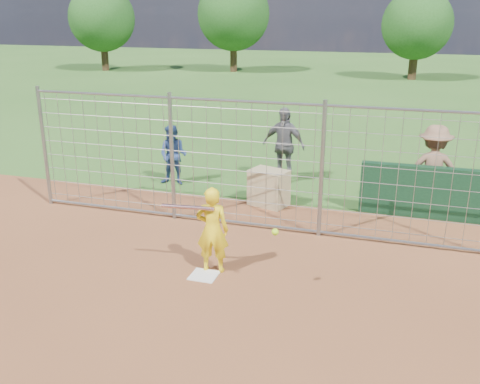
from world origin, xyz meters
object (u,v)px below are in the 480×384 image
(equipment_bin, at_px, (269,188))
(bystander_c, at_px, (433,169))
(bystander_a, at_px, (173,155))
(batter, at_px, (212,230))
(bystander_b, at_px, (283,145))

(equipment_bin, bearing_deg, bystander_c, 28.55)
(bystander_a, bearing_deg, batter, -61.69)
(batter, bearing_deg, bystander_a, -66.92)
(batter, distance_m, bystander_a, 4.82)
(batter, bearing_deg, bystander_c, -139.50)
(bystander_a, distance_m, equipment_bin, 2.74)
(equipment_bin, bearing_deg, batter, -73.66)
(bystander_b, bearing_deg, batter, -78.88)
(batter, relative_size, bystander_a, 0.99)
(bystander_a, xyz_separation_m, equipment_bin, (2.61, -0.77, -0.34))
(bystander_b, distance_m, equipment_bin, 1.83)
(bystander_b, height_order, equipment_bin, bystander_b)
(batter, height_order, bystander_c, bystander_c)
(bystander_a, relative_size, equipment_bin, 1.85)
(bystander_c, height_order, equipment_bin, bystander_c)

